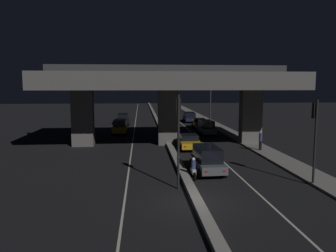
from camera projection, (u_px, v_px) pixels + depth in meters
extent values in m
plane|color=black|center=(196.00, 203.00, 17.17)|extent=(200.00, 200.00, 0.00)
cube|color=beige|center=(135.00, 125.00, 51.48)|extent=(0.12, 126.00, 0.00)
cube|color=beige|center=(183.00, 124.00, 52.10)|extent=(0.12, 126.00, 0.00)
cube|color=gray|center=(159.00, 124.00, 51.77)|extent=(0.57, 126.00, 0.29)
cube|color=gray|center=(224.00, 129.00, 45.57)|extent=(2.16, 126.00, 0.15)
cube|color=#5B5956|center=(83.00, 118.00, 33.19)|extent=(2.14, 1.31, 5.73)
cube|color=#5B5956|center=(251.00, 117.00, 34.64)|extent=(2.14, 1.31, 5.73)
cube|color=#5B5956|center=(168.00, 117.00, 33.91)|extent=(2.14, 1.31, 5.73)
cube|color=#5B5956|center=(168.00, 82.00, 33.47)|extent=(24.77, 12.08, 1.59)
cube|color=#333335|center=(168.00, 69.00, 33.32)|extent=(24.77, 0.40, 0.90)
cylinder|color=black|center=(178.00, 143.00, 19.12)|extent=(0.14, 0.14, 5.61)
cube|color=black|center=(178.00, 106.00, 19.04)|extent=(0.30, 0.28, 0.95)
sphere|color=black|center=(178.00, 101.00, 19.15)|extent=(0.18, 0.18, 0.18)
sphere|color=black|center=(178.00, 106.00, 19.19)|extent=(0.18, 0.18, 0.18)
sphere|color=green|center=(178.00, 111.00, 19.23)|extent=(0.18, 0.18, 0.18)
cylinder|color=black|center=(315.00, 143.00, 19.83)|extent=(0.14, 0.14, 5.29)
cube|color=black|center=(315.00, 111.00, 19.77)|extent=(0.30, 0.28, 0.95)
sphere|color=black|center=(314.00, 106.00, 19.88)|extent=(0.18, 0.18, 0.18)
sphere|color=black|center=(314.00, 110.00, 19.92)|extent=(0.18, 0.18, 0.18)
sphere|color=green|center=(314.00, 115.00, 19.96)|extent=(0.18, 0.18, 0.18)
cylinder|color=#2D2D30|center=(211.00, 97.00, 50.79)|extent=(0.18, 0.18, 8.80)
cylinder|color=#2D2D30|center=(205.00, 69.00, 50.20)|extent=(1.89, 0.10, 0.10)
ellipsoid|color=#F2B759|center=(199.00, 70.00, 50.13)|extent=(0.56, 0.32, 0.24)
cube|color=#515459|center=(207.00, 164.00, 23.09)|extent=(1.87, 4.34, 0.56)
cube|color=black|center=(207.00, 153.00, 23.10)|extent=(1.62, 3.14, 0.93)
cylinder|color=black|center=(192.00, 163.00, 24.42)|extent=(0.22, 0.71, 0.70)
cylinder|color=black|center=(214.00, 163.00, 24.61)|extent=(0.22, 0.71, 0.70)
cylinder|color=black|center=(200.00, 173.00, 21.63)|extent=(0.22, 0.71, 0.70)
cylinder|color=black|center=(225.00, 173.00, 21.82)|extent=(0.22, 0.71, 0.70)
cube|color=red|center=(206.00, 172.00, 20.89)|extent=(0.18, 0.04, 0.11)
cube|color=red|center=(225.00, 171.00, 21.03)|extent=(0.18, 0.04, 0.11)
cube|color=gold|center=(189.00, 142.00, 31.99)|extent=(1.94, 4.82, 0.56)
cube|color=black|center=(189.00, 137.00, 31.80)|extent=(1.67, 1.94, 0.51)
cylinder|color=black|center=(178.00, 142.00, 33.53)|extent=(0.21, 0.68, 0.68)
cylinder|color=black|center=(196.00, 142.00, 33.65)|extent=(0.21, 0.68, 0.68)
cylinder|color=black|center=(181.00, 148.00, 30.39)|extent=(0.21, 0.68, 0.68)
cylinder|color=black|center=(201.00, 148.00, 30.52)|extent=(0.21, 0.68, 0.68)
cube|color=red|center=(185.00, 147.00, 29.56)|extent=(0.18, 0.03, 0.11)
cube|color=red|center=(199.00, 146.00, 29.65)|extent=(0.18, 0.03, 0.11)
cube|color=#515459|center=(206.00, 130.00, 41.14)|extent=(1.86, 3.97, 0.67)
cube|color=black|center=(206.00, 124.00, 41.14)|extent=(1.61, 2.87, 0.83)
cylinder|color=black|center=(198.00, 131.00, 42.35)|extent=(0.22, 0.60, 0.59)
cylinder|color=black|center=(210.00, 131.00, 42.55)|extent=(0.22, 0.60, 0.59)
cylinder|color=black|center=(202.00, 134.00, 39.81)|extent=(0.22, 0.60, 0.59)
cylinder|color=black|center=(215.00, 134.00, 40.01)|extent=(0.22, 0.60, 0.59)
cube|color=red|center=(205.00, 132.00, 39.13)|extent=(0.18, 0.04, 0.11)
cube|color=red|center=(215.00, 131.00, 39.28)|extent=(0.18, 0.04, 0.11)
cube|color=gold|center=(199.00, 123.00, 47.82)|extent=(1.95, 4.38, 0.64)
cube|color=black|center=(199.00, 120.00, 47.54)|extent=(1.64, 2.13, 0.44)
cylinder|color=black|center=(192.00, 125.00, 49.24)|extent=(0.23, 0.66, 0.65)
cylinder|color=black|center=(204.00, 124.00, 49.30)|extent=(0.23, 0.66, 0.65)
cylinder|color=black|center=(195.00, 127.00, 46.42)|extent=(0.23, 0.66, 0.65)
cylinder|color=black|center=(207.00, 127.00, 46.48)|extent=(0.23, 0.66, 0.65)
cube|color=red|center=(197.00, 125.00, 45.65)|extent=(0.18, 0.04, 0.11)
cube|color=red|center=(206.00, 125.00, 45.69)|extent=(0.18, 0.04, 0.11)
cube|color=#141938|center=(190.00, 118.00, 55.72)|extent=(1.91, 4.65, 0.59)
cube|color=black|center=(189.00, 114.00, 55.75)|extent=(1.67, 3.35, 0.76)
cylinder|color=black|center=(183.00, 119.00, 57.20)|extent=(0.21, 0.60, 0.60)
cylinder|color=black|center=(193.00, 119.00, 57.33)|extent=(0.21, 0.60, 0.60)
cylinder|color=black|center=(185.00, 121.00, 54.18)|extent=(0.21, 0.60, 0.60)
cylinder|color=black|center=(196.00, 121.00, 54.31)|extent=(0.21, 0.60, 0.60)
cube|color=red|center=(188.00, 120.00, 53.37)|extent=(0.18, 0.03, 0.11)
cube|color=red|center=(195.00, 120.00, 53.46)|extent=(0.18, 0.03, 0.11)
cube|color=black|center=(166.00, 115.00, 61.71)|extent=(2.02, 4.58, 0.70)
cube|color=black|center=(166.00, 112.00, 61.53)|extent=(1.71, 1.86, 0.46)
cylinder|color=black|center=(160.00, 116.00, 63.13)|extent=(0.22, 0.70, 0.70)
cylinder|color=black|center=(170.00, 116.00, 63.33)|extent=(0.22, 0.70, 0.70)
cylinder|color=black|center=(162.00, 117.00, 60.18)|extent=(0.22, 0.70, 0.70)
cylinder|color=black|center=(171.00, 117.00, 60.38)|extent=(0.22, 0.70, 0.70)
cube|color=red|center=(163.00, 116.00, 59.39)|extent=(0.18, 0.03, 0.11)
cube|color=red|center=(171.00, 116.00, 59.54)|extent=(0.18, 0.03, 0.11)
cube|color=gold|center=(120.00, 128.00, 41.85)|extent=(1.85, 4.11, 0.73)
cube|color=black|center=(120.00, 123.00, 41.76)|extent=(1.59, 2.48, 0.80)
cylinder|color=black|center=(126.00, 133.00, 40.62)|extent=(0.22, 0.65, 0.65)
cylinder|color=black|center=(112.00, 133.00, 40.52)|extent=(0.22, 0.65, 0.65)
cylinder|color=black|center=(128.00, 130.00, 43.27)|extent=(0.22, 0.65, 0.65)
cylinder|color=black|center=(115.00, 130.00, 43.18)|extent=(0.22, 0.65, 0.65)
cube|color=white|center=(126.00, 127.00, 43.92)|extent=(0.18, 0.04, 0.11)
cube|color=white|center=(117.00, 127.00, 43.86)|extent=(0.18, 0.04, 0.11)
cube|color=black|center=(123.00, 120.00, 51.93)|extent=(2.05, 4.79, 0.64)
cube|color=black|center=(123.00, 116.00, 51.73)|extent=(1.77, 3.46, 0.75)
cylinder|color=black|center=(129.00, 123.00, 50.56)|extent=(0.23, 0.69, 0.68)
cylinder|color=black|center=(117.00, 124.00, 50.33)|extent=(0.23, 0.69, 0.68)
cylinder|color=black|center=(128.00, 121.00, 53.62)|extent=(0.23, 0.69, 0.68)
cylinder|color=black|center=(118.00, 121.00, 53.38)|extent=(0.23, 0.69, 0.68)
cube|color=white|center=(127.00, 119.00, 54.35)|extent=(0.18, 0.04, 0.11)
cube|color=white|center=(119.00, 120.00, 54.18)|extent=(0.18, 0.04, 0.11)
cylinder|color=black|center=(192.00, 172.00, 22.33)|extent=(0.08, 0.54, 0.54)
cylinder|color=black|center=(195.00, 177.00, 21.14)|extent=(0.10, 0.54, 0.54)
cube|color=silver|center=(193.00, 171.00, 21.71)|extent=(0.24, 0.92, 0.32)
cylinder|color=navy|center=(193.00, 165.00, 21.66)|extent=(0.32, 0.32, 0.51)
sphere|color=silver|center=(193.00, 159.00, 21.61)|extent=(0.24, 0.24, 0.24)
cube|color=red|center=(195.00, 173.00, 21.06)|extent=(0.08, 0.03, 0.08)
cylinder|color=black|center=(260.00, 146.00, 30.48)|extent=(0.26, 0.26, 0.84)
cylinder|color=navy|center=(261.00, 137.00, 30.38)|extent=(0.30, 0.30, 0.70)
sphere|color=tan|center=(261.00, 132.00, 30.33)|extent=(0.23, 0.23, 0.23)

